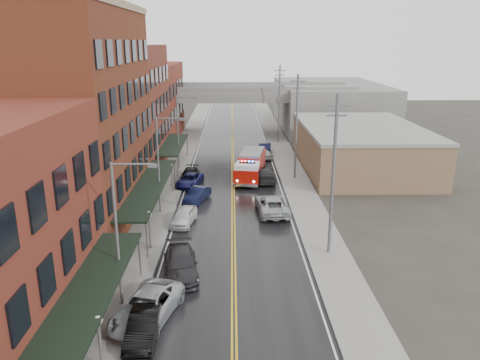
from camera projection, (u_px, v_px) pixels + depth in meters
name	position (u px, v px, depth m)	size (l,w,h in m)	color
road	(233.00, 193.00, 49.66)	(11.00, 160.00, 0.02)	black
sidewalk_left	(164.00, 192.00, 49.52)	(3.00, 160.00, 0.15)	slate
sidewalk_right	(302.00, 192.00, 49.75)	(3.00, 160.00, 0.15)	slate
curb_left	(180.00, 192.00, 49.55)	(0.30, 160.00, 0.15)	gray
curb_right	(286.00, 192.00, 49.73)	(0.30, 160.00, 0.15)	gray
brick_building_b	(78.00, 119.00, 40.17)	(9.00, 20.00, 18.00)	#592617
brick_building_c	(124.00, 109.00, 57.37)	(9.00, 15.00, 15.00)	brown
brick_building_far	(149.00, 103.00, 74.56)	(9.00, 20.00, 12.00)	maroon
tan_building	(360.00, 148.00, 58.78)	(14.00, 22.00, 5.00)	brown
right_far_block	(329.00, 105.00, 87.13)	(18.00, 30.00, 8.00)	slate
awning_0	(87.00, 297.00, 23.77)	(2.60, 16.00, 3.09)	black
awning_1	(150.00, 186.00, 41.98)	(2.60, 18.00, 3.09)	black
awning_2	(173.00, 144.00, 58.75)	(2.60, 13.00, 3.09)	black
globe_lamp_0	(99.00, 331.00, 22.07)	(0.44, 0.44, 3.12)	#59595B
globe_lamp_1	(149.00, 221.00, 35.48)	(0.44, 0.44, 3.12)	#59595B
globe_lamp_2	(172.00, 172.00, 48.90)	(0.44, 0.44, 3.12)	#59595B
street_lamp_0	(120.00, 226.00, 26.99)	(2.64, 0.22, 9.00)	#59595B
street_lamp_1	(161.00, 159.00, 42.33)	(2.64, 0.22, 9.00)	#59595B
street_lamp_2	(180.00, 128.00, 57.66)	(2.64, 0.22, 9.00)	#59595B
utility_pole_0	(333.00, 174.00, 33.60)	(1.80, 0.24, 12.00)	#59595B
utility_pole_1	(296.00, 125.00, 52.76)	(1.80, 0.24, 12.00)	#59595B
utility_pole_2	(279.00, 103.00, 71.93)	(1.80, 0.24, 12.00)	#59595B
overpass	(232.00, 100.00, 78.61)	(40.00, 10.00, 7.50)	slate
fire_truck	(251.00, 165.00, 53.97)	(4.49, 8.80, 3.09)	#A61007
parked_car_left_1	(144.00, 326.00, 25.13)	(1.55, 4.45, 1.47)	black
parked_car_left_2	(147.00, 307.00, 26.78)	(2.72, 5.90, 1.64)	#A2A6AA
parked_car_left_3	(181.00, 264.00, 32.00)	(2.25, 5.55, 1.61)	#242426
parked_car_left_4	(184.00, 216.00, 40.95)	(1.71, 4.25, 1.45)	silver
parked_car_left_5	(197.00, 195.00, 46.72)	(1.48, 4.24, 1.40)	black
parked_car_left_6	(190.00, 180.00, 51.81)	(2.24, 4.85, 1.35)	#131448
parked_car_left_7	(190.00, 174.00, 53.99)	(1.86, 4.57, 1.33)	black
parked_car_right_0	(272.00, 205.00, 43.54)	(2.76, 5.99, 1.67)	#A1A5A9
parked_car_right_1	(264.00, 174.00, 53.51)	(2.27, 5.59, 1.62)	black
parked_car_right_2	(264.00, 154.00, 63.78)	(1.59, 3.96, 1.35)	#B8B8B8
parked_car_right_3	(265.00, 148.00, 66.56)	(1.68, 4.82, 1.59)	black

